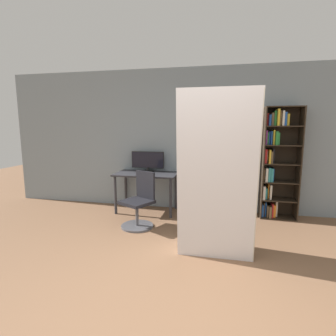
{
  "coord_description": "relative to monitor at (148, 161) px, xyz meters",
  "views": [
    {
      "loc": [
        0.39,
        -1.62,
        1.61
      ],
      "look_at": [
        -0.35,
        1.86,
        1.05
      ],
      "focal_mm": 28.0,
      "sensor_mm": 36.0,
      "label": 1
    }
  ],
  "objects": [
    {
      "name": "bookshelf",
      "position": [
        2.34,
        -0.0,
        0.05
      ],
      "size": [
        0.61,
        0.35,
        1.95
      ],
      "color": "#2D2319",
      "rests_on": "ground"
    },
    {
      "name": "mattress_far",
      "position": [
        1.37,
        -1.51,
        0.08
      ],
      "size": [
        0.93,
        0.34,
        2.05
      ],
      "color": "silver",
      "rests_on": "ground"
    },
    {
      "name": "wall_back",
      "position": [
        1.04,
        0.17,
        0.4
      ],
      "size": [
        8.0,
        0.06,
        2.7
      ],
      "color": "gray",
      "rests_on": "ground"
    },
    {
      "name": "monitor",
      "position": [
        0.0,
        0.0,
        0.0
      ],
      "size": [
        0.65,
        0.25,
        0.39
      ],
      "color": "black",
      "rests_on": "desk"
    },
    {
      "name": "desk",
      "position": [
        0.02,
        -0.18,
        -0.31
      ],
      "size": [
        1.16,
        0.65,
        0.74
      ],
      "color": "#2D2D33",
      "rests_on": "ground"
    },
    {
      "name": "office_chair",
      "position": [
        0.13,
        -0.94,
        -0.59
      ],
      "size": [
        0.6,
        0.6,
        0.89
      ],
      "color": "#4C4C51",
      "rests_on": "ground"
    },
    {
      "name": "mattress_near",
      "position": [
        1.37,
        -1.77,
        0.08
      ],
      "size": [
        0.93,
        0.37,
        2.05
      ],
      "color": "silver",
      "rests_on": "ground"
    }
  ]
}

